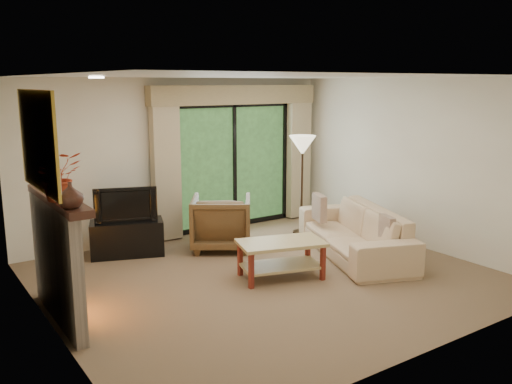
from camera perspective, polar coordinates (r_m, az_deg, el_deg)
floor at (r=7.25m, az=1.35°, el=-8.95°), size 5.50×5.50×0.00m
ceiling at (r=6.79m, az=1.46°, el=12.07°), size 5.50×5.50×0.00m
wall_back at (r=9.03m, az=-7.91°, el=3.54°), size 5.00×0.00×5.00m
wall_front at (r=5.13m, az=17.93°, el=-2.95°), size 5.00×0.00×5.00m
wall_left at (r=5.78m, az=-21.34°, el=-1.60°), size 0.00×5.00×5.00m
wall_right at (r=8.78m, az=16.17°, el=2.97°), size 0.00×5.00×5.00m
fireplace at (r=6.15m, az=-20.26°, el=-6.70°), size 0.24×1.70×1.37m
mirror at (r=5.88m, az=-21.92°, el=5.00°), size 0.07×1.45×1.02m
sliding_door at (r=9.50m, az=-2.33°, el=2.81°), size 2.26×0.10×2.16m
curtain_left at (r=8.75m, az=-9.47°, el=2.58°), size 0.45×0.18×2.35m
curtain_right at (r=10.17m, az=4.48°, el=3.93°), size 0.45×0.18×2.35m
cornice at (r=9.31m, az=-2.09°, el=10.18°), size 3.20×0.24×0.32m
media_console at (r=8.28m, az=-13.40°, el=-4.73°), size 1.15×0.80×0.52m
tv at (r=8.15m, az=-13.57°, el=-1.21°), size 0.88×0.42×0.52m
armchair at (r=8.35m, az=-3.67°, el=-3.21°), size 1.24×1.25×0.83m
sofa at (r=8.18m, az=10.29°, el=-4.12°), size 1.77×2.61×0.71m
pillow_near at (r=7.60m, az=13.61°, el=-3.70°), size 0.20×0.35×0.34m
pillow_far at (r=8.57m, az=6.67°, el=-1.64°), size 0.25×0.42×0.41m
coffee_table at (r=7.16m, az=2.65°, el=-7.11°), size 1.23×0.90×0.50m
floor_lamp at (r=9.13m, az=4.84°, el=0.73°), size 0.53×0.53×1.67m
vase at (r=5.35m, az=-18.94°, el=-0.31°), size 0.28×0.28×0.25m
branches at (r=5.70m, az=-20.09°, el=1.54°), size 0.50×0.45×0.49m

